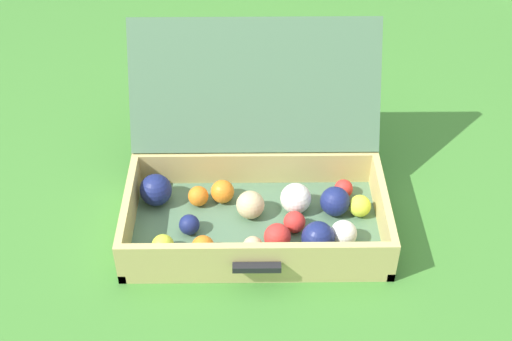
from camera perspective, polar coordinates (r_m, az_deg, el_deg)
name	(u,v)px	position (r m, az deg, el deg)	size (l,w,h in m)	color
ground_plane	(233,254)	(1.67, -1.90, -6.94)	(16.00, 16.00, 0.00)	#3D7A2D
open_suitcase	(258,186)	(1.71, 0.16, -1.29)	(0.64, 0.54, 0.42)	#4C7051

